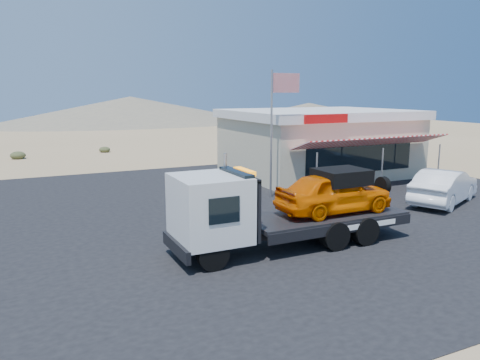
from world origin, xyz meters
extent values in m
plane|color=#9F855A|center=(0.00, 0.00, 0.00)|extent=(120.00, 120.00, 0.00)
cube|color=black|center=(2.00, 3.00, 0.01)|extent=(32.00, 24.00, 0.02)
cylinder|color=black|center=(-1.38, -3.02, 0.49)|extent=(0.93, 0.28, 0.93)
cylinder|color=black|center=(-1.38, -1.15, 0.49)|extent=(0.93, 0.28, 0.93)
cylinder|color=black|center=(2.82, -3.02, 0.49)|extent=(0.93, 0.51, 0.93)
cylinder|color=black|center=(2.82, -1.15, 0.49)|extent=(0.93, 0.51, 0.93)
cylinder|color=black|center=(4.03, -3.02, 0.49)|extent=(0.93, 0.51, 0.93)
cylinder|color=black|center=(4.03, -1.15, 0.49)|extent=(0.93, 0.51, 0.93)
cube|color=black|center=(2.07, -2.09, 0.63)|extent=(7.65, 0.93, 0.28)
cube|color=silver|center=(-1.10, -2.09, 1.61)|extent=(2.05, 2.19, 1.96)
cube|color=black|center=(-0.21, -2.09, 2.26)|extent=(0.33, 1.87, 0.84)
cube|color=black|center=(0.07, -2.09, 1.56)|extent=(0.09, 2.05, 1.87)
cube|color=orange|center=(0.07, -2.09, 2.63)|extent=(0.23, 1.12, 0.14)
cube|color=black|center=(3.10, -2.09, 0.88)|extent=(5.60, 2.15, 0.14)
imported|color=#E35E00|center=(3.47, -2.09, 1.65)|extent=(4.11, 1.65, 1.40)
cube|color=black|center=(3.75, -2.09, 2.18)|extent=(1.68, 1.40, 0.51)
imported|color=white|center=(11.12, -0.05, 0.80)|extent=(5.02, 3.47, 1.57)
cube|color=#C0B491|center=(10.50, 9.00, 1.72)|extent=(10.00, 8.00, 3.40)
cube|color=white|center=(10.50, 9.00, 3.67)|extent=(10.40, 8.40, 0.50)
cube|color=red|center=(8.00, 4.74, 3.67)|extent=(2.60, 0.12, 0.45)
cube|color=black|center=(10.50, 4.98, 1.52)|extent=(7.00, 0.06, 1.60)
cube|color=red|center=(10.50, 4.10, 2.47)|extent=(9.00, 1.73, 0.61)
cylinder|color=#99999E|center=(6.50, 3.30, 1.12)|extent=(0.08, 0.08, 2.20)
cylinder|color=#99999E|center=(10.50, 3.30, 1.12)|extent=(0.08, 0.08, 2.20)
cylinder|color=#99999E|center=(14.50, 3.30, 1.12)|extent=(0.08, 0.08, 2.20)
cylinder|color=#99999E|center=(4.70, 4.50, 3.02)|extent=(0.10, 0.10, 6.00)
cube|color=#B20C14|center=(5.45, 4.50, 5.42)|extent=(1.50, 0.02, 0.90)
ellipsoid|color=#393D21|center=(-6.19, 24.08, 0.30)|extent=(1.11, 1.11, 0.60)
ellipsoid|color=#393D21|center=(0.40, 25.19, 0.25)|extent=(0.92, 0.92, 0.50)
cone|color=#726B59|center=(10.00, 58.00, 2.10)|extent=(44.00, 44.00, 4.20)
cone|color=#726B59|center=(40.00, 54.00, 1.50)|extent=(32.00, 32.00, 3.00)
camera|label=1|loc=(-6.13, -14.74, 5.06)|focal=35.00mm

